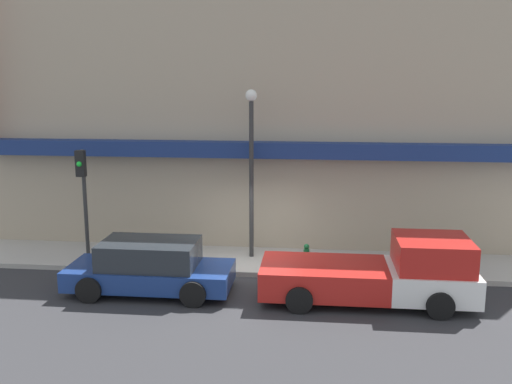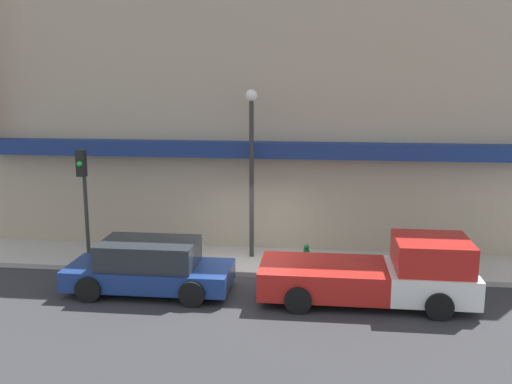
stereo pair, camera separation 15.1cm
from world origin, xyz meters
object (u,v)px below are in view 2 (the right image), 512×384
Objects in this scene: parked_car at (150,267)px; street_lamp at (252,153)px; traffic_light at (84,184)px; fire_hydrant at (306,256)px; pickup_truck at (381,274)px.

street_lamp reaches higher than parked_car.
traffic_light is at bearing -170.48° from street_lamp.
street_lamp is 5.24m from traffic_light.
traffic_light is (-5.09, -0.85, -0.93)m from street_lamp.
street_lamp is (-1.76, 0.89, 2.95)m from fire_hydrant.
parked_car is at bearing -129.24° from street_lamp.
street_lamp is at bearing 50.27° from parked_car.
parked_car is 3.86m from traffic_light.
fire_hydrant is (4.19, 2.08, -0.19)m from parked_car.
pickup_truck is at bearing -0.50° from parked_car.
street_lamp is (-3.74, 2.97, 2.69)m from pickup_truck.
pickup_truck is 6.17m from parked_car.
street_lamp reaches higher than fire_hydrant.
parked_car is 0.85× the size of street_lamp.
traffic_light reaches higher than fire_hydrant.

